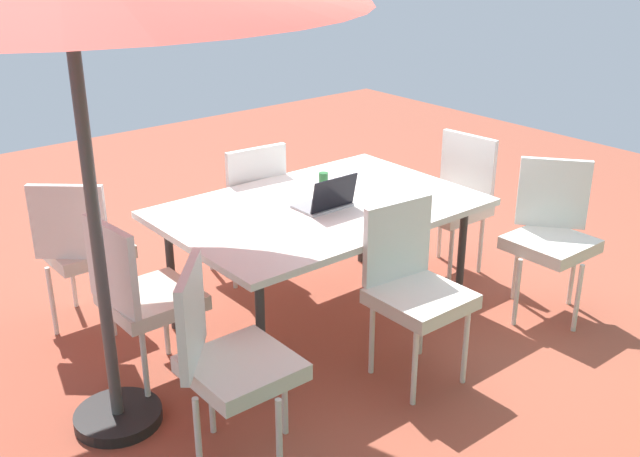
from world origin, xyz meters
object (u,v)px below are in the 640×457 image
object	(u,v)px
chair_east	(141,293)
chair_southeast	(81,244)
cup	(323,180)
dining_table	(320,212)
chair_south	(247,203)
chair_northwest	(551,231)
chair_northeast	(227,356)
laptop	(326,201)
chair_north	(413,284)
chair_west	(453,198)

from	to	relation	value
chair_east	chair_southeast	xyz separation A→B (m)	(-0.02, -0.81, 0.00)
chair_east	cup	world-z (taller)	chair_east
dining_table	chair_east	world-z (taller)	chair_east
chair_south	chair_northwest	size ratio (longest dim) A/B	1.00
chair_south	cup	world-z (taller)	chair_south
chair_northeast	chair_southeast	bearing A→B (deg)	40.52
chair_southeast	laptop	distance (m)	1.50
chair_north	chair_west	world-z (taller)	same
dining_table	chair_northwest	distance (m)	1.46
chair_southeast	laptop	size ratio (longest dim) A/B	3.05
chair_northwest	cup	xyz separation A→B (m)	(0.98, -1.06, 0.27)
chair_west	chair_northwest	xyz separation A→B (m)	(-0.01, 0.80, 0.00)
dining_table	chair_northwest	xyz separation A→B (m)	(-1.19, 0.84, -0.17)
chair_southeast	chair_northwest	xyz separation A→B (m)	(-2.36, 1.67, 0.00)
chair_south	laptop	bearing A→B (deg)	94.31
chair_north	chair_south	world-z (taller)	same
chair_south	chair_northeast	world-z (taller)	same
chair_southeast	chair_northeast	size ratio (longest dim) A/B	1.00
chair_northwest	chair_east	bearing A→B (deg)	-148.04
chair_southeast	chair_south	world-z (taller)	same
chair_south	chair_west	bearing A→B (deg)	149.55
chair_south	laptop	size ratio (longest dim) A/B	3.05
dining_table	chair_west	size ratio (longest dim) A/B	1.90
dining_table	chair_northwest	bearing A→B (deg)	144.80
chair_east	chair_west	xyz separation A→B (m)	(-2.37, 0.07, 0.00)
chair_west	chair_south	bearing A→B (deg)	-130.56
chair_west	chair_northwest	bearing A→B (deg)	-4.58
chair_north	chair_southeast	world-z (taller)	same
laptop	chair_northwest	bearing A→B (deg)	147.08
chair_east	chair_southeast	world-z (taller)	same
chair_southeast	chair_south	xyz separation A→B (m)	(-1.18, 0.04, 0.00)
dining_table	chair_south	world-z (taller)	chair_south
chair_west	chair_southeast	xyz separation A→B (m)	(2.35, -0.87, 0.00)
chair_southeast	chair_northeast	distance (m)	1.61
cup	chair_northeast	bearing A→B (deg)	35.84
dining_table	cup	distance (m)	0.32
chair_south	chair_northeast	bearing A→B (deg)	58.08
chair_northwest	chair_west	bearing A→B (deg)	142.50
dining_table	chair_southeast	bearing A→B (deg)	-35.32
chair_northeast	chair_northwest	bearing A→B (deg)	-50.73
chair_west	chair_southeast	world-z (taller)	same
chair_west	chair_southeast	distance (m)	2.51
chair_west	chair_south	xyz separation A→B (m)	(1.18, -0.84, 0.00)
chair_north	chair_northeast	bearing A→B (deg)	-176.12
chair_east	chair_west	distance (m)	2.37
chair_east	chair_north	xyz separation A→B (m)	(-1.18, 0.83, 0.00)
chair_west	laptop	bearing A→B (deg)	-93.72
chair_north	cup	world-z (taller)	chair_north
chair_north	chair_southeast	size ratio (longest dim) A/B	1.00
chair_southeast	chair_south	distance (m)	1.18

